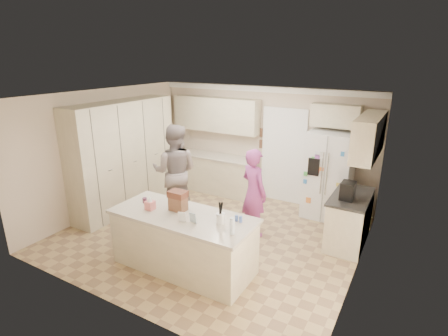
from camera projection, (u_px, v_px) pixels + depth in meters
The scene contains 41 objects.
floor at pixel (210, 235), 6.62m from camera, with size 5.20×4.60×0.02m, color tan.
ceiling at pixel (208, 95), 5.81m from camera, with size 5.20×4.60×0.02m, color white.
wall_back at pixel (262, 143), 8.12m from camera, with size 5.20×0.02×2.60m, color beige.
wall_front at pixel (110, 220), 4.31m from camera, with size 5.20×0.02×2.60m, color beige.
wall_left at pixel (106, 151), 7.46m from camera, with size 0.02×4.60×2.60m, color beige.
wall_right at pixel (364, 198), 4.98m from camera, with size 0.02×4.60×2.60m, color beige.
crown_back at pixel (263, 89), 7.70m from camera, with size 5.20×0.08×0.12m, color white.
pantry_bank at pixel (124, 156), 7.51m from camera, with size 0.60×2.60×2.35m, color beige.
back_base_cab at pixel (214, 174), 8.68m from camera, with size 2.20×0.60×0.88m, color beige.
back_countertop at pixel (213, 156), 8.53m from camera, with size 2.24×0.63×0.04m, color beige.
back_upper_cab at pixel (216, 114), 8.33m from camera, with size 2.20×0.35×0.80m, color beige.
doorway_opening at pixel (284, 157), 7.91m from camera, with size 0.90×0.06×2.10m, color black.
doorway_casing at pixel (283, 157), 7.88m from camera, with size 1.02×0.03×2.22m, color white.
wall_frame_upper at pixel (263, 133), 8.00m from camera, with size 0.15×0.02×0.20m, color brown.
wall_frame_lower at pixel (262, 144), 8.08m from camera, with size 0.15×0.02×0.20m, color brown.
refrigerator at pixel (328, 176), 7.13m from camera, with size 0.90×0.70×1.80m, color white.
fridge_seam at pixel (324, 181), 6.84m from camera, with size 0.01×0.02×1.78m, color gray.
fridge_dispenser at pixel (314, 167), 6.86m from camera, with size 0.22×0.03×0.35m, color black.
fridge_handle_l at pixel (322, 173), 6.80m from camera, with size 0.02×0.02×0.85m, color silver.
fridge_handle_r at pixel (327, 174), 6.76m from camera, with size 0.02×0.02×0.85m, color silver.
over_fridge_cab at pixel (336, 116), 6.94m from camera, with size 0.95×0.35×0.45m, color beige.
right_base_cab at pixel (349, 220), 6.21m from camera, with size 0.60×1.20×0.88m, color beige.
right_countertop at pixel (351, 196), 6.08m from camera, with size 0.63×1.24×0.04m, color #2D2B28.
right_upper_cab at pixel (369, 136), 5.85m from camera, with size 0.35×1.50×0.70m, color beige.
coffee_maker at pixel (348, 191), 5.88m from camera, with size 0.22×0.28×0.30m, color black.
island_base at pixel (183, 243), 5.48m from camera, with size 2.20×0.90×0.88m, color beige.
island_top at pixel (182, 216), 5.34m from camera, with size 2.28×0.96×0.05m, color beige.
utensil_crock at pixel (221, 218), 5.04m from camera, with size 0.13×0.13×0.15m, color white.
tissue_box at pixel (150, 205), 5.49m from camera, with size 0.13×0.13×0.14m, color #DB706F.
tissue_plume at pixel (150, 199), 5.45m from camera, with size 0.08×0.08×0.08m, color white.
dollhouse_body at pixel (178, 204), 5.45m from camera, with size 0.26×0.18×0.22m, color brown.
dollhouse_roof at pixel (178, 194), 5.40m from camera, with size 0.28×0.20×0.10m, color #592D1E.
jam_jar at pixel (145, 200), 5.74m from camera, with size 0.07×0.07×0.09m, color #59263F.
greeting_card_a at pixel (182, 217), 5.07m from camera, with size 0.12×0.01×0.16m, color white.
greeting_card_b at pixel (193, 218), 5.04m from camera, with size 0.12×0.01×0.16m, color silver.
water_bottle at pixel (232, 226), 4.72m from camera, with size 0.07×0.07×0.24m, color silver.
shaker_salt at pixel (236, 218), 5.11m from camera, with size 0.05×0.05×0.09m, color #415BA5.
shaker_pepper at pixel (241, 219), 5.07m from camera, with size 0.05×0.05×0.09m, color #415BA5.
teen_boy at pixel (175, 172), 7.14m from camera, with size 0.95×0.74×1.95m, color gray.
teen_girl at pixel (254, 192), 6.43m from camera, with size 0.61×0.40×1.67m, color #AA4091.
fridge_magnets at pixel (324, 181), 6.83m from camera, with size 0.76×0.02×1.44m, color tan, non-canonical shape.
Camera 1 is at (3.18, -4.99, 3.24)m, focal length 28.00 mm.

